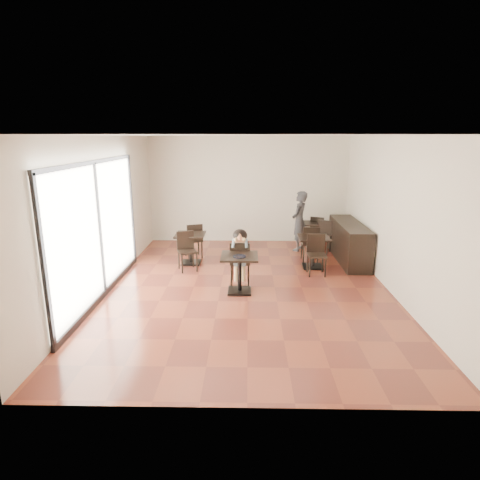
{
  "coord_description": "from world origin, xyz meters",
  "views": [
    {
      "loc": [
        -0.01,
        -8.17,
        3.18
      ],
      "look_at": [
        -0.17,
        0.22,
        1.0
      ],
      "focal_mm": 30.0,
      "sensor_mm": 36.0,
      "label": 1
    }
  ],
  "objects_px": {
    "chair_left_a": "(193,240)",
    "chair_back_a": "(318,231)",
    "adult_patron": "(299,221)",
    "chair_mid_b": "(317,255)",
    "chair_mid_a": "(310,243)",
    "cafe_table_mid": "(313,252)",
    "cafe_table_back": "(314,235)",
    "child_table": "(240,274)",
    "cafe_table_left": "(191,249)",
    "child": "(240,257)",
    "chair_left_b": "(187,252)",
    "chair_back_b": "(323,237)",
    "child_chair": "(240,262)"
  },
  "relations": [
    {
      "from": "chair_left_a",
      "to": "cafe_table_back",
      "type": "bearing_deg",
      "value": 175.53
    },
    {
      "from": "adult_patron",
      "to": "chair_mid_b",
      "type": "distance_m",
      "value": 2.16
    },
    {
      "from": "child",
      "to": "cafe_table_mid",
      "type": "relative_size",
      "value": 1.55
    },
    {
      "from": "cafe_table_left",
      "to": "chair_mid_a",
      "type": "relative_size",
      "value": 0.83
    },
    {
      "from": "chair_left_a",
      "to": "chair_back_a",
      "type": "xyz_separation_m",
      "value": [
        3.56,
        1.29,
        -0.02
      ]
    },
    {
      "from": "chair_back_b",
      "to": "chair_left_b",
      "type": "bearing_deg",
      "value": -131.24
    },
    {
      "from": "adult_patron",
      "to": "cafe_table_left",
      "type": "distance_m",
      "value": 3.23
    },
    {
      "from": "cafe_table_back",
      "to": "chair_mid_a",
      "type": "distance_m",
      "value": 1.36
    },
    {
      "from": "cafe_table_left",
      "to": "chair_left_b",
      "type": "height_order",
      "value": "chair_left_b"
    },
    {
      "from": "chair_mid_b",
      "to": "chair_back_b",
      "type": "bearing_deg",
      "value": 74.92
    },
    {
      "from": "cafe_table_left",
      "to": "chair_mid_b",
      "type": "bearing_deg",
      "value": -14.86
    },
    {
      "from": "chair_mid_a",
      "to": "chair_mid_b",
      "type": "height_order",
      "value": "same"
    },
    {
      "from": "cafe_table_left",
      "to": "chair_mid_b",
      "type": "height_order",
      "value": "chair_mid_b"
    },
    {
      "from": "cafe_table_back",
      "to": "chair_mid_b",
      "type": "height_order",
      "value": "chair_mid_b"
    },
    {
      "from": "child",
      "to": "cafe_table_mid",
      "type": "bearing_deg",
      "value": 32.09
    },
    {
      "from": "child",
      "to": "chair_mid_b",
      "type": "distance_m",
      "value": 1.88
    },
    {
      "from": "cafe_table_mid",
      "to": "child_table",
      "type": "bearing_deg",
      "value": -136.94
    },
    {
      "from": "cafe_table_left",
      "to": "child",
      "type": "bearing_deg",
      "value": -47.08
    },
    {
      "from": "child_chair",
      "to": "chair_mid_a",
      "type": "xyz_separation_m",
      "value": [
        1.79,
        1.67,
        -0.01
      ]
    },
    {
      "from": "child_table",
      "to": "chair_left_b",
      "type": "bearing_deg",
      "value": 132.92
    },
    {
      "from": "chair_left_a",
      "to": "chair_back_a",
      "type": "relative_size",
      "value": 1.05
    },
    {
      "from": "chair_left_a",
      "to": "chair_back_b",
      "type": "height_order",
      "value": "chair_left_a"
    },
    {
      "from": "child_table",
      "to": "chair_mid_a",
      "type": "height_order",
      "value": "chair_mid_a"
    },
    {
      "from": "cafe_table_mid",
      "to": "chair_mid_a",
      "type": "relative_size",
      "value": 0.83
    },
    {
      "from": "cafe_table_mid",
      "to": "chair_mid_b",
      "type": "xyz_separation_m",
      "value": [
        0.0,
        -0.55,
        0.08
      ]
    },
    {
      "from": "child_chair",
      "to": "chair_mid_a",
      "type": "relative_size",
      "value": 1.02
    },
    {
      "from": "cafe_table_back",
      "to": "chair_left_b",
      "type": "height_order",
      "value": "chair_left_b"
    },
    {
      "from": "adult_patron",
      "to": "chair_mid_a",
      "type": "xyz_separation_m",
      "value": [
        0.16,
        -1.02,
        -0.38
      ]
    },
    {
      "from": "cafe_table_mid",
      "to": "cafe_table_back",
      "type": "relative_size",
      "value": 1.06
    },
    {
      "from": "child_table",
      "to": "chair_left_a",
      "type": "bearing_deg",
      "value": 117.43
    },
    {
      "from": "adult_patron",
      "to": "cafe_table_left",
      "type": "xyz_separation_m",
      "value": [
        -2.92,
        -1.3,
        -0.46
      ]
    },
    {
      "from": "child_table",
      "to": "child",
      "type": "height_order",
      "value": "child"
    },
    {
      "from": "cafe_table_mid",
      "to": "cafe_table_left",
      "type": "xyz_separation_m",
      "value": [
        -3.08,
        0.27,
        -0.0
      ]
    },
    {
      "from": "chair_left_b",
      "to": "chair_mid_a",
      "type": "bearing_deg",
      "value": -6.43
    },
    {
      "from": "chair_left_b",
      "to": "chair_back_a",
      "type": "distance_m",
      "value": 4.29
    },
    {
      "from": "child_table",
      "to": "cafe_table_left",
      "type": "bearing_deg",
      "value": 123.67
    },
    {
      "from": "chair_left_a",
      "to": "chair_left_b",
      "type": "distance_m",
      "value": 1.1
    },
    {
      "from": "chair_back_a",
      "to": "child_chair",
      "type": "bearing_deg",
      "value": 79.46
    },
    {
      "from": "cafe_table_left",
      "to": "chair_left_b",
      "type": "distance_m",
      "value": 0.56
    },
    {
      "from": "chair_back_a",
      "to": "cafe_table_left",
      "type": "bearing_deg",
      "value": 51.89
    },
    {
      "from": "child",
      "to": "chair_back_a",
      "type": "height_order",
      "value": "child"
    },
    {
      "from": "cafe_table_left",
      "to": "chair_back_a",
      "type": "xyz_separation_m",
      "value": [
        3.56,
        1.84,
        0.05
      ]
    },
    {
      "from": "chair_mid_b",
      "to": "chair_back_a",
      "type": "height_order",
      "value": "chair_mid_b"
    },
    {
      "from": "chair_left_a",
      "to": "chair_mid_a",
      "type": "bearing_deg",
      "value": 153.49
    },
    {
      "from": "cafe_table_back",
      "to": "chair_back_b",
      "type": "bearing_deg",
      "value": -74.71
    },
    {
      "from": "adult_patron",
      "to": "chair_left_b",
      "type": "xyz_separation_m",
      "value": [
        -2.92,
        -1.85,
        -0.38
      ]
    },
    {
      "from": "child_table",
      "to": "chair_back_b",
      "type": "relative_size",
      "value": 0.9
    },
    {
      "from": "adult_patron",
      "to": "chair_back_b",
      "type": "relative_size",
      "value": 1.9
    },
    {
      "from": "chair_left_b",
      "to": "chair_back_b",
      "type": "height_order",
      "value": "chair_left_b"
    },
    {
      "from": "chair_back_a",
      "to": "chair_back_b",
      "type": "relative_size",
      "value": 1.0
    }
  ]
}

